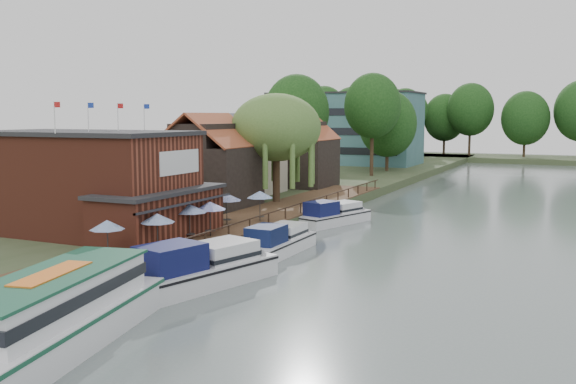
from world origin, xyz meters
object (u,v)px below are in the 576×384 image
at_px(cottage_b, 234,154).
at_px(swan, 121,303).
at_px(willow, 276,148).
at_px(umbrella_5, 260,206).
at_px(hotel_block, 345,128).
at_px(tour_boat, 43,315).
at_px(cruiser_1, 278,238).
at_px(umbrella_1, 158,233).
at_px(pub, 106,183).
at_px(umbrella_4, 227,209).
at_px(cottage_a, 208,160).
at_px(umbrella_3, 210,219).
at_px(cruiser_2, 334,212).
at_px(umbrella_2, 190,222).
at_px(cottage_c, 302,150).
at_px(cruiser_0, 200,263).
at_px(umbrella_0, 108,241).

relative_size(cottage_b, swan, 21.82).
relative_size(willow, umbrella_5, 4.39).
distance_m(hotel_block, tour_boat, 90.28).
distance_m(hotel_block, cruiser_1, 70.47).
xyz_separation_m(hotel_block, umbrella_1, (15.13, -74.78, -4.86)).
relative_size(hotel_block, umbrella_5, 10.69).
distance_m(cottage_b, cruiser_1, 26.83).
xyz_separation_m(pub, umbrella_4, (5.83, 6.65, -2.36)).
relative_size(cottage_a, umbrella_3, 3.62).
height_order(pub, willow, willow).
height_order(cottage_a, cruiser_2, cottage_a).
relative_size(cottage_a, umbrella_5, 3.62).
distance_m(hotel_block, swan, 84.12).
distance_m(umbrella_5, cruiser_1, 7.05).
height_order(hotel_block, swan, hotel_block).
xyz_separation_m(pub, umbrella_5, (7.39, 9.10, -2.36)).
height_order(umbrella_4, cruiser_1, umbrella_4).
height_order(cottage_b, umbrella_3, cottage_b).
distance_m(umbrella_2, umbrella_3, 1.74).
distance_m(willow, umbrella_3, 18.67).
relative_size(willow, umbrella_2, 4.38).
relative_size(cottage_c, tour_boat, 0.59).
bearing_deg(cruiser_1, cottage_c, 111.01).
distance_m(umbrella_1, umbrella_3, 5.90).
relative_size(cottage_a, umbrella_4, 3.62).
height_order(umbrella_3, swan, umbrella_3).
bearing_deg(cottage_b, swan, -68.49).
height_order(hotel_block, cottage_a, hotel_block).
distance_m(cruiser_0, tour_boat, 11.17).
bearing_deg(cottage_b, pub, -80.91).
bearing_deg(cottage_b, hotel_block, 94.97).
distance_m(umbrella_4, umbrella_5, 2.90).
distance_m(umbrella_1, cruiser_0, 4.90).
bearing_deg(cottage_b, umbrella_2, -66.61).
distance_m(umbrella_5, swan, 20.24).
bearing_deg(umbrella_5, cruiser_0, -74.70).
distance_m(umbrella_0, swan, 6.04).
distance_m(pub, hotel_block, 71.49).
height_order(cruiser_0, swan, cruiser_0).
bearing_deg(cruiser_1, cruiser_0, -90.65).
xyz_separation_m(cruiser_2, swan, (-0.68, -27.17, -0.84)).
relative_size(umbrella_3, umbrella_4, 1.00).
bearing_deg(umbrella_0, willow, 95.34).
distance_m(cottage_b, cruiser_0, 34.72).
bearing_deg(pub, cruiser_1, 17.15).
distance_m(pub, willow, 20.36).
distance_m(cottage_c, cruiser_2, 21.14).
relative_size(cottage_b, tour_boat, 0.67).
relative_size(cottage_b, cottage_c, 1.13).
bearing_deg(cottage_b, umbrella_4, -61.81).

